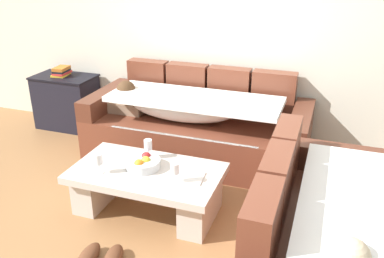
% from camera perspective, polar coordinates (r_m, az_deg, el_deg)
% --- Properties ---
extents(back_wall, '(9.00, 0.10, 2.70)m').
position_cam_1_polar(back_wall, '(4.36, 6.03, 14.95)').
color(back_wall, silver).
rests_on(back_wall, ground_plane).
extents(couch_along_wall, '(2.23, 0.92, 0.88)m').
position_cam_1_polar(couch_along_wall, '(4.22, 0.32, 0.40)').
color(couch_along_wall, brown).
rests_on(couch_along_wall, ground_plane).
extents(couch_near_window, '(0.92, 1.78, 0.88)m').
position_cam_1_polar(couch_near_window, '(2.76, 18.50, -14.72)').
color(couch_near_window, brown).
rests_on(couch_near_window, ground_plane).
extents(coffee_table, '(1.20, 0.68, 0.38)m').
position_cam_1_polar(coffee_table, '(3.39, -6.23, -7.75)').
color(coffee_table, beige).
rests_on(coffee_table, ground_plane).
extents(fruit_bowl, '(0.28, 0.28, 0.10)m').
position_cam_1_polar(fruit_bowl, '(3.34, -6.78, -4.71)').
color(fruit_bowl, silver).
rests_on(fruit_bowl, coffee_table).
extents(wine_glass_near_left, '(0.07, 0.07, 0.17)m').
position_cam_1_polar(wine_glass_near_left, '(3.28, -12.85, -4.18)').
color(wine_glass_near_left, silver).
rests_on(wine_glass_near_left, coffee_table).
extents(wine_glass_near_right, '(0.07, 0.07, 0.17)m').
position_cam_1_polar(wine_glass_near_right, '(3.07, -2.44, -5.59)').
color(wine_glass_near_right, silver).
rests_on(wine_glass_near_right, coffee_table).
extents(wine_glass_far_back, '(0.07, 0.07, 0.17)m').
position_cam_1_polar(wine_glass_far_back, '(3.45, -6.12, -2.27)').
color(wine_glass_far_back, silver).
rests_on(wine_glass_far_back, coffee_table).
extents(open_magazine, '(0.30, 0.24, 0.01)m').
position_cam_1_polar(open_magazine, '(3.19, -0.94, -6.64)').
color(open_magazine, white).
rests_on(open_magazine, coffee_table).
extents(side_cabinet, '(0.72, 0.44, 0.64)m').
position_cam_1_polar(side_cabinet, '(5.18, -16.97, 3.66)').
color(side_cabinet, black).
rests_on(side_cabinet, ground_plane).
extents(book_stack_on_cabinet, '(0.19, 0.23, 0.10)m').
position_cam_1_polar(book_stack_on_cabinet, '(5.10, -17.68, 7.63)').
color(book_stack_on_cabinet, gold).
rests_on(book_stack_on_cabinet, side_cabinet).
extents(pair_of_shoes, '(0.33, 0.32, 0.09)m').
position_cam_1_polar(pair_of_shoes, '(3.04, -12.52, -16.94)').
color(pair_of_shoes, '#59331E').
rests_on(pair_of_shoes, ground_plane).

